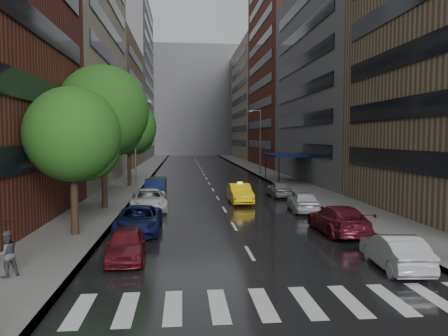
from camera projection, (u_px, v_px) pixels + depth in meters
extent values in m
plane|color=gray|center=(267.00, 283.00, 15.68)|extent=(220.00, 220.00, 0.00)
cube|color=black|center=(203.00, 172.00, 65.33)|extent=(14.00, 140.00, 0.01)
cube|color=gray|center=(142.00, 172.00, 64.48)|extent=(4.00, 140.00, 0.15)
cube|color=gray|center=(262.00, 171.00, 66.17)|extent=(4.00, 140.00, 0.15)
cube|color=silver|center=(79.00, 310.00, 13.11)|extent=(0.55, 2.80, 0.01)
cube|color=silver|center=(127.00, 309.00, 13.25)|extent=(0.55, 2.80, 0.01)
cube|color=silver|center=(173.00, 307.00, 13.38)|extent=(0.55, 2.80, 0.01)
cube|color=silver|center=(219.00, 305.00, 13.51)|extent=(0.55, 2.80, 0.01)
cube|color=silver|center=(263.00, 304.00, 13.64)|extent=(0.55, 2.80, 0.01)
cube|color=silver|center=(307.00, 302.00, 13.77)|extent=(0.55, 2.80, 0.01)
cube|color=silver|center=(350.00, 301.00, 13.90)|extent=(0.55, 2.80, 0.01)
cube|color=silver|center=(392.00, 299.00, 14.04)|extent=(0.55, 2.80, 0.01)
cube|color=silver|center=(433.00, 298.00, 14.17)|extent=(0.55, 2.80, 0.01)
cube|color=gray|center=(74.00, 32.00, 48.83)|extent=(8.00, 28.00, 34.00)
cube|color=#937A5B|center=(114.00, 105.00, 77.06)|extent=(8.00, 28.00, 22.00)
cube|color=slate|center=(133.00, 81.00, 106.29)|extent=(8.00, 32.00, 38.00)
cube|color=slate|center=(334.00, 81.00, 52.00)|extent=(8.00, 28.00, 24.00)
cube|color=maroon|center=(281.00, 67.00, 79.39)|extent=(8.00, 28.00, 36.00)
cube|color=gray|center=(254.00, 102.00, 109.46)|extent=(8.00, 32.00, 28.00)
cube|color=slate|center=(192.00, 102.00, 131.75)|extent=(40.00, 14.00, 32.00)
cylinder|color=#382619|center=(74.00, 196.00, 22.66)|extent=(0.40, 0.40, 4.30)
sphere|color=#1E5116|center=(73.00, 134.00, 22.43)|extent=(4.91, 4.91, 4.91)
cylinder|color=#382619|center=(104.00, 171.00, 31.29)|extent=(0.40, 0.40, 5.68)
sphere|color=#1E5116|center=(103.00, 111.00, 31.00)|extent=(6.49, 6.49, 6.49)
cylinder|color=#382619|center=(129.00, 163.00, 45.95)|extent=(0.40, 0.40, 5.04)
sphere|color=#1E5116|center=(129.00, 127.00, 45.69)|extent=(5.76, 5.76, 5.76)
imported|color=yellow|center=(240.00, 193.00, 34.67)|extent=(1.73, 4.70, 1.54)
imported|color=maroon|center=(126.00, 244.00, 18.55)|extent=(1.85, 4.12, 1.37)
imported|color=#0E1845|center=(139.00, 220.00, 23.80)|extent=(2.41, 5.20, 1.44)
imported|color=silver|center=(149.00, 200.00, 31.14)|extent=(2.85, 5.62, 1.52)
imported|color=#0F1A47|center=(155.00, 189.00, 37.65)|extent=(1.79, 4.89, 1.60)
imported|color=black|center=(158.00, 184.00, 42.14)|extent=(1.60, 4.32, 1.41)
imported|color=#A9A8AE|center=(395.00, 251.00, 17.32)|extent=(1.81, 4.35, 1.40)
imported|color=maroon|center=(338.00, 219.00, 23.64)|extent=(2.23, 5.36, 1.55)
imported|color=silver|center=(303.00, 201.00, 30.58)|extent=(2.13, 4.56, 1.51)
imported|color=gray|center=(279.00, 189.00, 38.32)|extent=(1.79, 4.17, 1.40)
imported|color=#46464B|center=(7.00, 254.00, 15.79)|extent=(1.04, 1.04, 1.70)
imported|color=black|center=(6.00, 232.00, 15.74)|extent=(0.96, 0.98, 0.88)
cylinder|color=gray|center=(135.00, 143.00, 44.41)|extent=(0.18, 0.18, 9.00)
cube|color=gray|center=(149.00, 102.00, 44.25)|extent=(0.50, 0.22, 0.16)
cylinder|color=gray|center=(260.00, 142.00, 60.77)|extent=(0.18, 0.18, 9.00)
cube|color=gray|center=(250.00, 111.00, 60.35)|extent=(0.50, 0.22, 0.16)
cube|color=navy|center=(285.00, 155.00, 51.06)|extent=(4.00, 8.00, 0.25)
cylinder|color=black|center=(279.00, 170.00, 47.24)|extent=(0.12, 0.12, 3.00)
cylinder|color=black|center=(266.00, 166.00, 54.79)|extent=(0.12, 0.12, 3.00)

